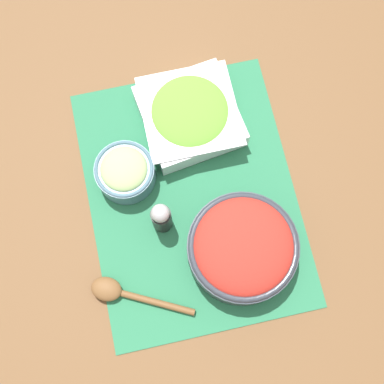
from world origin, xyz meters
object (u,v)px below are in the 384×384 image
Objects in this scene: wooden_spoon at (120,293)px; tomato_bowl at (243,248)px; pepper_shaker at (161,217)px; lettuce_bowl at (190,115)px; cucumber_bowl at (125,172)px.

tomato_bowl is at bearing -83.43° from wooden_spoon.
tomato_bowl reaches higher than wooden_spoon.
pepper_shaker reaches higher than tomato_bowl.
wooden_spoon is at bearing 137.28° from pepper_shaker.
pepper_shaker is (-0.19, 0.09, 0.02)m from lettuce_bowl.
cucumber_bowl is 0.56× the size of lettuce_bowl.
cucumber_bowl is at bearing -13.96° from wooden_spoon.
pepper_shaker reaches higher than lettuce_bowl.
tomato_bowl is 1.97× the size of pepper_shaker.
pepper_shaker is at bearing 57.24° from tomato_bowl.
lettuce_bowl is (0.27, 0.04, -0.01)m from tomato_bowl.
cucumber_bowl is at bearing 25.26° from pepper_shaker.
tomato_bowl is (-0.19, -0.18, 0.01)m from cucumber_bowl.
wooden_spoon is 0.15m from pepper_shaker.
pepper_shaker is at bearing -154.74° from cucumber_bowl.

